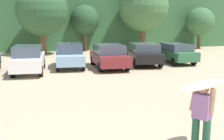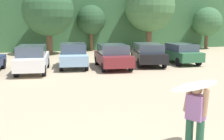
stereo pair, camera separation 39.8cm
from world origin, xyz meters
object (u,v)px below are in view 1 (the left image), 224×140
object	(u,v)px
parked_car_white	(29,59)
parked_car_forest_green	(175,53)
surfboard_white	(203,85)
parked_car_sky_blue	(69,55)
parked_car_maroon	(109,56)
parked_car_black	(144,53)
person_adult	(202,113)

from	to	relation	value
parked_car_white	parked_car_forest_green	xyz separation A→B (m)	(10.60, 0.89, -0.07)
parked_car_forest_green	surfboard_white	world-z (taller)	surfboard_white
parked_car_sky_blue	parked_car_white	bearing A→B (deg)	120.39
parked_car_maroon	surfboard_white	xyz separation A→B (m)	(-1.37, -12.14, 0.82)
parked_car_maroon	parked_car_forest_green	world-z (taller)	parked_car_maroon
parked_car_white	surfboard_white	xyz separation A→B (m)	(3.80, -11.91, 0.79)
parked_car_maroon	surfboard_white	size ratio (longest dim) A/B	2.63
parked_car_white	parked_car_maroon	bearing A→B (deg)	-81.43
parked_car_black	surfboard_white	size ratio (longest dim) A/B	2.89
surfboard_white	parked_car_forest_green	bearing A→B (deg)	-143.06
parked_car_white	parked_car_sky_blue	size ratio (longest dim) A/B	1.07
parked_car_white	parked_car_maroon	size ratio (longest dim) A/B	1.02
parked_car_forest_green	parked_car_sky_blue	bearing A→B (deg)	89.49
parked_car_sky_blue	surfboard_white	size ratio (longest dim) A/B	2.50
parked_car_sky_blue	parked_car_maroon	distance (m)	2.69
parked_car_white	parked_car_forest_green	distance (m)	10.63
parked_car_forest_green	surfboard_white	distance (m)	14.52
parked_car_forest_green	parked_car_black	bearing A→B (deg)	91.24
parked_car_white	parked_car_maroon	xyz separation A→B (m)	(5.17, 0.23, -0.03)
parked_car_white	surfboard_white	world-z (taller)	surfboard_white
parked_car_sky_blue	person_adult	world-z (taller)	same
parked_car_white	parked_car_sky_blue	bearing A→B (deg)	-59.95
person_adult	parked_car_forest_green	bearing A→B (deg)	-147.09
parked_car_maroon	parked_car_black	distance (m)	2.91
parked_car_black	surfboard_white	bearing A→B (deg)	173.72
parked_car_black	parked_car_sky_blue	bearing A→B (deg)	98.91
parked_car_black	person_adult	xyz separation A→B (m)	(-4.10, -12.71, 0.09)
parked_car_sky_blue	person_adult	xyz separation A→B (m)	(1.24, -12.99, 0.07)
parked_car_sky_blue	parked_car_black	distance (m)	5.35
parked_car_sky_blue	parked_car_maroon	xyz separation A→B (m)	(2.51, -0.96, -0.03)
parked_car_white	parked_car_black	world-z (taller)	parked_car_white
parked_car_maroon	surfboard_white	distance (m)	12.24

